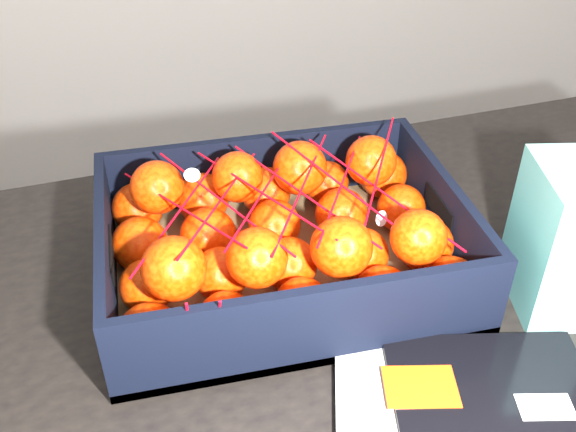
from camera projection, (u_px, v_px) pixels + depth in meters
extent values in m
cube|color=black|center=(389.00, 313.00, 0.82)|extent=(1.26, 0.90, 0.04)
cylinder|color=black|center=(21.00, 376.00, 1.22)|extent=(0.06, 0.06, 0.71)
cylinder|color=black|center=(560.00, 284.00, 1.42)|extent=(0.06, 0.06, 0.71)
cube|color=#FF430D|center=(420.00, 386.00, 0.68)|extent=(0.08, 0.07, 0.00)
cube|color=white|center=(546.00, 407.00, 0.66)|extent=(0.06, 0.04, 0.00)
cube|color=brown|center=(283.00, 268.00, 0.85)|extent=(0.44, 0.33, 0.01)
cube|color=black|center=(258.00, 171.00, 0.95)|extent=(0.44, 0.01, 0.11)
cube|color=black|center=(316.00, 328.00, 0.70)|extent=(0.44, 0.01, 0.11)
cube|color=black|center=(107.00, 263.00, 0.78)|extent=(0.01, 0.30, 0.11)
cube|color=black|center=(442.00, 215.00, 0.86)|extent=(0.01, 0.30, 0.11)
sphere|color=#FF3405|center=(150.00, 336.00, 0.70)|extent=(0.07, 0.07, 0.07)
sphere|color=#FF3405|center=(147.00, 286.00, 0.76)|extent=(0.06, 0.06, 0.06)
sphere|color=#FF3405|center=(140.00, 244.00, 0.83)|extent=(0.07, 0.07, 0.07)
sphere|color=#FF3405|center=(138.00, 208.00, 0.89)|extent=(0.07, 0.07, 0.07)
sphere|color=#FF3405|center=(227.00, 320.00, 0.72)|extent=(0.06, 0.06, 0.06)
sphere|color=#FF3405|center=(221.00, 274.00, 0.78)|extent=(0.07, 0.07, 0.07)
sphere|color=#FF3405|center=(208.00, 236.00, 0.84)|extent=(0.07, 0.07, 0.07)
sphere|color=#FF3405|center=(203.00, 199.00, 0.91)|extent=(0.07, 0.07, 0.07)
sphere|color=#FF3405|center=(302.00, 306.00, 0.74)|extent=(0.07, 0.07, 0.07)
sphere|color=#FF3405|center=(290.00, 264.00, 0.80)|extent=(0.07, 0.07, 0.07)
sphere|color=#FF3405|center=(274.00, 225.00, 0.86)|extent=(0.07, 0.07, 0.07)
sphere|color=#FF3405|center=(266.00, 192.00, 0.92)|extent=(0.07, 0.07, 0.07)
sphere|color=#FF3405|center=(383.00, 295.00, 0.75)|extent=(0.07, 0.07, 0.07)
sphere|color=#FF3405|center=(362.00, 254.00, 0.81)|extent=(0.07, 0.07, 0.07)
sphere|color=#FF3405|center=(341.00, 214.00, 0.88)|extent=(0.07, 0.07, 0.07)
sphere|color=#FF3405|center=(326.00, 183.00, 0.94)|extent=(0.06, 0.06, 0.06)
sphere|color=#FF3405|center=(450.00, 286.00, 0.77)|extent=(0.07, 0.07, 0.07)
sphere|color=#FF3405|center=(426.00, 245.00, 0.83)|extent=(0.07, 0.07, 0.07)
sphere|color=#FF3405|center=(401.00, 208.00, 0.89)|extent=(0.06, 0.06, 0.06)
sphere|color=#FF3405|center=(383.00, 175.00, 0.96)|extent=(0.07, 0.07, 0.07)
sphere|color=#FF3405|center=(174.00, 268.00, 0.71)|extent=(0.07, 0.07, 0.07)
sphere|color=#FF3405|center=(157.00, 187.00, 0.83)|extent=(0.07, 0.07, 0.07)
sphere|color=#FF3405|center=(257.00, 258.00, 0.72)|extent=(0.07, 0.07, 0.07)
sphere|color=#FF3405|center=(237.00, 177.00, 0.85)|extent=(0.07, 0.07, 0.07)
sphere|color=#FF3405|center=(341.00, 247.00, 0.74)|extent=(0.07, 0.07, 0.07)
sphere|color=#FF3405|center=(300.00, 168.00, 0.87)|extent=(0.07, 0.07, 0.07)
sphere|color=#FF3405|center=(419.00, 237.00, 0.75)|extent=(0.07, 0.07, 0.07)
sphere|color=#FF3405|center=(371.00, 161.00, 0.88)|extent=(0.07, 0.07, 0.07)
cylinder|color=red|center=(179.00, 207.00, 0.77)|extent=(0.12, 0.23, 0.04)
cylinder|color=red|center=(221.00, 200.00, 0.77)|extent=(0.12, 0.23, 0.01)
cylinder|color=red|center=(261.00, 192.00, 0.79)|extent=(0.12, 0.23, 0.01)
cylinder|color=red|center=(302.00, 193.00, 0.79)|extent=(0.12, 0.23, 0.02)
cylinder|color=red|center=(341.00, 185.00, 0.80)|extent=(0.12, 0.23, 0.04)
cylinder|color=red|center=(381.00, 191.00, 0.80)|extent=(0.12, 0.23, 0.03)
cylinder|color=red|center=(180.00, 210.00, 0.77)|extent=(0.12, 0.23, 0.01)
cylinder|color=red|center=(221.00, 200.00, 0.77)|extent=(0.12, 0.23, 0.03)
cylinder|color=red|center=(261.00, 195.00, 0.79)|extent=(0.12, 0.23, 0.03)
cylinder|color=red|center=(302.00, 189.00, 0.79)|extent=(0.12, 0.23, 0.01)
cylinder|color=red|center=(341.00, 185.00, 0.80)|extent=(0.12, 0.23, 0.01)
cylinder|color=red|center=(378.00, 176.00, 0.81)|extent=(0.12, 0.23, 0.03)
cylinder|color=red|center=(189.00, 324.00, 0.67)|extent=(0.00, 0.03, 0.09)
cylinder|color=red|center=(218.00, 319.00, 0.67)|extent=(0.01, 0.04, 0.08)
cube|color=silver|center=(561.00, 239.00, 0.76)|extent=(0.10, 0.14, 0.18)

